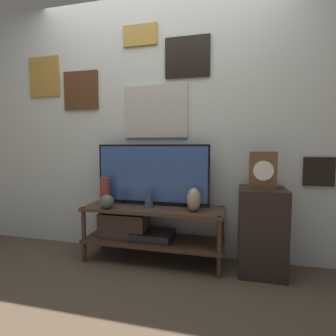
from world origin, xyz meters
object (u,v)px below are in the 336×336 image
(television, at_px, (152,174))
(vase_tall_ceramic, at_px, (105,191))
(vase_urn_stoneware, at_px, (194,200))
(mantel_clock, at_px, (263,170))
(vase_slim_bronze, at_px, (149,196))
(vase_round_glass, at_px, (107,202))

(television, relative_size, vase_tall_ceramic, 4.13)
(vase_urn_stoneware, distance_m, mantel_clock, 0.61)
(vase_slim_bronze, bearing_deg, television, 88.53)
(vase_slim_bronze, height_order, mantel_clock, mantel_clock)
(television, xyz_separation_m, vase_urn_stoneware, (0.42, -0.14, -0.19))
(television, xyz_separation_m, vase_tall_ceramic, (-0.44, -0.10, -0.16))
(television, relative_size, vase_urn_stoneware, 5.37)
(vase_slim_bronze, distance_m, mantel_clock, 1.01)
(vase_urn_stoneware, bearing_deg, vase_slim_bronze, 174.87)
(vase_urn_stoneware, relative_size, vase_tall_ceramic, 0.77)
(vase_urn_stoneware, height_order, mantel_clock, mantel_clock)
(vase_round_glass, distance_m, vase_urn_stoneware, 0.77)
(vase_tall_ceramic, bearing_deg, vase_slim_bronze, -0.73)
(mantel_clock, bearing_deg, vase_tall_ceramic, -179.82)
(vase_slim_bronze, height_order, vase_urn_stoneware, vase_slim_bronze)
(vase_round_glass, distance_m, vase_tall_ceramic, 0.17)
(vase_slim_bronze, bearing_deg, mantel_clock, 0.59)
(vase_slim_bronze, relative_size, vase_round_glass, 1.66)
(vase_round_glass, height_order, mantel_clock, mantel_clock)
(vase_tall_ceramic, distance_m, mantel_clock, 1.43)
(vase_round_glass, distance_m, mantel_clock, 1.36)
(vase_slim_bronze, relative_size, vase_urn_stoneware, 1.03)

